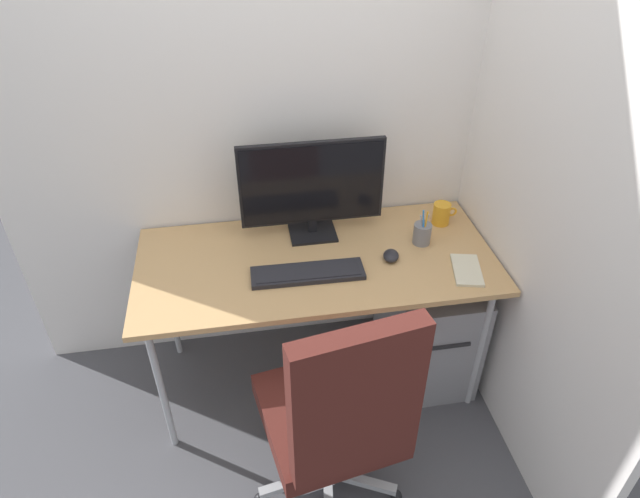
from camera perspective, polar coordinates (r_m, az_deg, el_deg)
name	(u,v)px	position (r m, az deg, el deg)	size (l,w,h in m)	color
ground_plane	(317,375)	(2.85, -0.32, -12.93)	(8.00, 8.00, 0.00)	#4C4C51
wall_back	(301,76)	(2.36, -1.99, 17.57)	(2.67, 0.04, 2.80)	white
wall_side_right	(545,114)	(2.14, 22.36, 12.83)	(0.04, 1.85, 2.80)	white
desk	(316,267)	(2.37, -0.37, -1.85)	(1.52, 0.70, 0.74)	tan
office_chair	(339,415)	(1.99, 1.95, -16.88)	(0.60, 0.59, 1.09)	black
filing_cabinet	(427,323)	(2.74, 11.02, -7.54)	(0.38, 0.54, 0.59)	gray
monitor	(312,187)	(2.37, -0.84, 6.51)	(0.63, 0.17, 0.45)	black
keyboard	(308,273)	(2.24, -1.29, -2.52)	(0.47, 0.14, 0.02)	black
mouse	(391,256)	(2.34, 7.39, -0.69)	(0.07, 0.09, 0.04)	black
pen_holder	(422,233)	(2.45, 10.57, 1.62)	(0.08, 0.08, 0.18)	slate
notebook	(467,270)	(2.35, 15.02, -2.12)	(0.11, 0.21, 0.01)	beige
coffee_mug	(442,214)	(2.60, 12.53, 3.61)	(0.11, 0.08, 0.10)	orange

